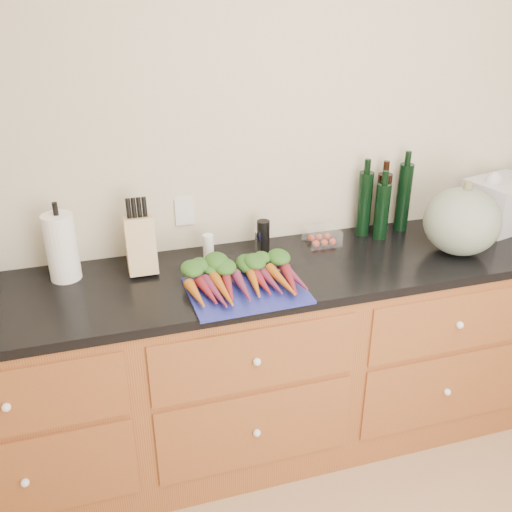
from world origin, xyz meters
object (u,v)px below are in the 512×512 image
object	(u,v)px
carrots	(243,278)
knife_block	(141,245)
cutting_board	(246,290)
squash	(462,221)
paper_towel	(62,247)
tomato_box	(322,237)

from	to	relation	value
carrots	knife_block	size ratio (longest dim) A/B	1.89
cutting_board	carrots	xyz separation A→B (m)	(-0.00, 0.04, 0.03)
carrots	cutting_board	bearing A→B (deg)	-90.00
squash	cutting_board	bearing A→B (deg)	-175.65
paper_towel	knife_block	world-z (taller)	paper_towel
cutting_board	knife_block	world-z (taller)	knife_block
carrots	squash	bearing A→B (deg)	1.91
carrots	tomato_box	world-z (taller)	carrots
carrots	knife_block	bearing A→B (deg)	145.00
paper_towel	knife_block	distance (m)	0.31
cutting_board	paper_towel	bearing A→B (deg)	154.63
squash	paper_towel	xyz separation A→B (m)	(-1.68, 0.24, -0.01)
squash	tomato_box	size ratio (longest dim) A/B	2.18
carrots	tomato_box	xyz separation A→B (m)	(0.45, 0.29, -0.00)
cutting_board	knife_block	distance (m)	0.49
paper_towel	tomato_box	size ratio (longest dim) A/B	1.83
carrots	tomato_box	bearing A→B (deg)	32.35
knife_block	carrots	bearing A→B (deg)	-35.00
knife_block	tomato_box	world-z (taller)	knife_block
knife_block	squash	bearing A→B (deg)	-9.30
carrots	squash	world-z (taller)	squash
squash	knife_block	distance (m)	1.39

